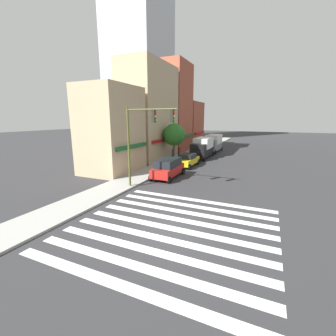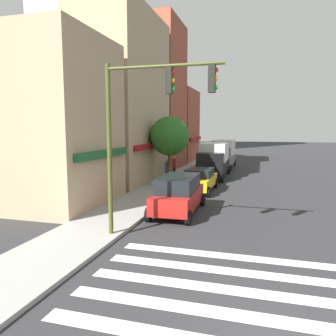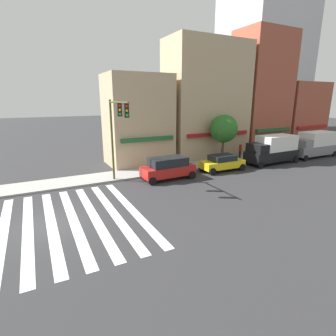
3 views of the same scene
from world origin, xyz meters
The scene contains 12 objects.
ground_plane centered at (0.00, 0.00, 0.00)m, with size 200.00×200.00×0.00m, color #2D2D30.
sidewalk_left centered at (0.00, 7.50, 0.07)m, with size 120.00×3.00×0.15m.
crosswalk_stripes centered at (0.00, 0.00, 0.00)m, with size 10.04×10.80×0.01m.
storefront_row centered at (22.82, 11.50, 6.25)m, with size 32.54×5.30×15.32m.
traffic_signal centered at (5.49, 4.83, 4.90)m, with size 0.32×4.54×6.84m.
suv_red centered at (9.88, 4.70, 1.03)m, with size 4.74×2.12×1.94m.
sedan_yellow centered at (15.88, 4.70, 0.84)m, with size 4.42×2.02×1.59m.
box_truck_black centered at (22.74, 4.70, 1.59)m, with size 6.24×2.42×3.04m.
box_truck_grey centered at (29.80, 4.70, 1.59)m, with size 6.23×2.42×3.04m.
pedestrian_red_jacket centered at (21.10, 7.91, 1.07)m, with size 0.32×0.32×1.77m.
pedestrian_blue_shirt centered at (18.30, 7.74, 1.07)m, with size 0.32×0.32×1.77m.
street_tree centered at (18.15, 7.50, 3.75)m, with size 3.02×3.02×5.12m.
Camera 3 is at (-0.34, -15.04, 6.88)m, focal length 28.00 mm.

